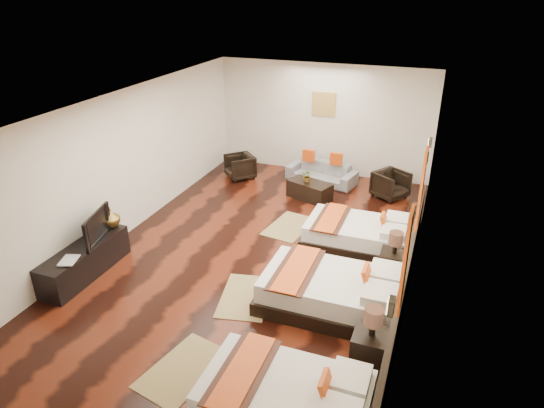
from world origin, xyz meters
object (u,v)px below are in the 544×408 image
at_px(bed_far, 359,234).
at_px(figurine, 110,217).
at_px(table_plant, 307,176).
at_px(tv_console, 85,261).
at_px(book, 61,260).
at_px(bed_near, 287,399).
at_px(tv, 92,226).
at_px(bed_mid, 333,291).
at_px(coffee_table, 310,190).
at_px(armchair_right, 391,185).
at_px(sofa, 322,172).
at_px(nightstand_b, 393,262).
at_px(armchair_left, 240,167).
at_px(nightstand_a, 370,346).

xyz_separation_m(bed_far, figurine, (-4.19, -1.83, 0.48)).
bearing_deg(table_plant, tv_console, -120.96).
distance_m(book, figurine, 1.28).
bearing_deg(bed_near, tv, 155.96).
bearing_deg(bed_mid, coffee_table, 111.54).
height_order(bed_mid, tv, tv).
relative_size(tv, figurine, 2.53).
xyz_separation_m(bed_far, coffee_table, (-1.49, 1.79, -0.06)).
relative_size(bed_far, armchair_right, 2.82).
distance_m(sofa, armchair_right, 1.78).
distance_m(tv_console, figurine, 0.90).
bearing_deg(figurine, coffee_table, 53.30).
height_order(tv_console, sofa, tv_console).
height_order(bed_near, tv_console, bed_near).
bearing_deg(table_plant, bed_mid, -67.64).
bearing_deg(armchair_right, tv_console, 171.36).
bearing_deg(nightstand_b, bed_mid, -123.23).
bearing_deg(armchair_right, bed_far, -153.27).
bearing_deg(sofa, tv, -104.86).
distance_m(book, armchair_left, 5.52).
bearing_deg(sofa, nightstand_b, -46.60).
relative_size(bed_far, armchair_left, 2.94).
height_order(bed_near, nightstand_b, nightstand_b).
xyz_separation_m(nightstand_b, tv, (-4.89, -1.49, 0.51)).
relative_size(bed_near, bed_mid, 0.91).
relative_size(bed_mid, table_plant, 7.57).
bearing_deg(armchair_left, nightstand_a, -7.31).
height_order(bed_mid, tv_console, bed_mid).
height_order(tv_console, table_plant, table_plant).
bearing_deg(bed_far, tv, -150.45).
xyz_separation_m(figurine, table_plant, (2.64, 3.62, -0.19)).
bearing_deg(sofa, bed_near, -65.84).
bearing_deg(coffee_table, bed_mid, -68.46).
relative_size(book, table_plant, 1.18).
bearing_deg(figurine, armchair_left, 80.85).
relative_size(figurine, coffee_table, 0.37).
xyz_separation_m(tv_console, tv, (0.05, 0.25, 0.54)).
distance_m(bed_near, bed_mid, 2.20).
bearing_deg(armchair_right, bed_near, -149.66).
relative_size(book, sofa, 0.20).
bearing_deg(armchair_right, bed_mid, -150.68).
distance_m(figurine, coffee_table, 4.55).
height_order(bed_near, bed_far, bed_near).
relative_size(bed_far, coffee_table, 1.98).
distance_m(nightstand_b, tv, 5.14).
height_order(tv, table_plant, tv).
bearing_deg(nightstand_a, table_plant, 115.47).
xyz_separation_m(bed_far, armchair_right, (0.25, 2.49, 0.06)).
xyz_separation_m(tv, table_plant, (2.59, 4.14, -0.27)).
height_order(bed_far, armchair_right, bed_far).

